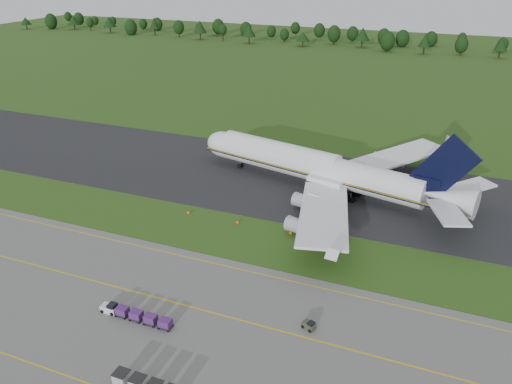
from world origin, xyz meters
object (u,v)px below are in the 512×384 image
at_px(baggage_train, 135,315).
at_px(utility_cart, 309,326).
at_px(edge_markers, 263,228).
at_px(aircraft, 317,167).

height_order(baggage_train, utility_cart, baggage_train).
height_order(utility_cart, edge_markers, utility_cart).
bearing_deg(baggage_train, edge_markers, 76.18).
height_order(aircraft, baggage_train, aircraft).
bearing_deg(aircraft, utility_cart, -75.66).
xyz_separation_m(baggage_train, edge_markers, (7.86, 31.94, -0.56)).
bearing_deg(aircraft, edge_markers, -101.50).
relative_size(aircraft, baggage_train, 5.61).
bearing_deg(baggage_train, aircraft, 77.12).
xyz_separation_m(aircraft, utility_cart, (11.88, -46.48, -4.77)).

